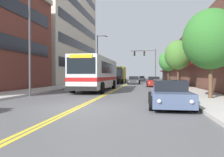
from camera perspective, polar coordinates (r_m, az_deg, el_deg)
The scene contains 21 objects.
ground_plane at distance 47.20m, azimuth 4.98°, elevation -1.02°, with size 240.00×240.00×0.00m, color #565659.
sidewalk_left at distance 48.23m, azimuth -3.54°, elevation -0.89°, with size 3.33×106.00×0.15m.
sidewalk_right at distance 47.26m, azimuth 13.69°, elevation -0.95°, with size 3.33×106.00×0.15m.
centre_line at distance 47.20m, azimuth 4.98°, elevation -1.02°, with size 0.34×106.00×0.01m.
office_tower_left at distance 46.73m, azimuth -15.48°, elevation 18.83°, with size 12.08×24.03×31.98m.
storefront_row_right at distance 48.14m, azimuth 20.73°, elevation 3.70°, with size 9.10×68.00×7.97m.
city_bus at distance 22.39m, azimuth -3.90°, elevation 1.54°, with size 2.88×11.11×3.22m.
car_black_parked_left_near at distance 35.19m, azimuth -3.47°, elevation -0.60°, with size 2.08×4.22×1.41m.
car_white_parked_left_mid at distance 43.03m, azimuth -1.33°, elevation -0.44°, with size 2.20×4.51×1.25m.
car_slate_blue_parked_right_foreground at distance 11.16m, azimuth 14.78°, elevation -4.04°, with size 2.04×4.43×1.32m.
car_red_parked_right_mid at distance 30.62m, azimuth 10.84°, elevation -0.86°, with size 1.98×4.34×1.37m.
car_silver_moving_lead at distance 68.04m, azimuth 7.82°, elevation 0.05°, with size 2.04×4.84×1.28m.
car_dark_grey_moving_second at distance 38.65m, azimuth 5.76°, elevation -0.52°, with size 2.12×4.16×1.37m.
box_truck at distance 43.04m, azimuth 1.66°, elevation 1.01°, with size 2.59×7.67×3.22m.
traffic_signal_mast at distance 47.72m, azimuth 9.24°, elevation 5.08°, with size 5.36×0.38×7.18m.
street_lamp_left_near at distance 17.44m, azimuth -19.78°, elevation 11.28°, with size 2.31×0.28×7.94m.
street_lamp_left_far at distance 38.81m, azimuth -3.49°, elevation 6.01°, with size 1.96×0.28×8.62m.
street_tree_right_near at distance 14.86m, azimuth 24.41°, elevation 9.30°, with size 3.37×3.37×5.47m.
street_tree_right_mid at distance 25.76m, azimuth 16.89°, elevation 5.88°, with size 3.01×3.01×5.34m.
street_tree_right_far at distance 37.79m, azimuth 14.48°, elevation 4.38°, with size 3.09×3.09×5.45m.
fire_hydrant at distance 22.06m, azimuth 15.97°, elevation -1.76°, with size 0.32×0.24×0.82m.
Camera 1 is at (3.24, -10.07, 1.55)m, focal length 35.00 mm.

